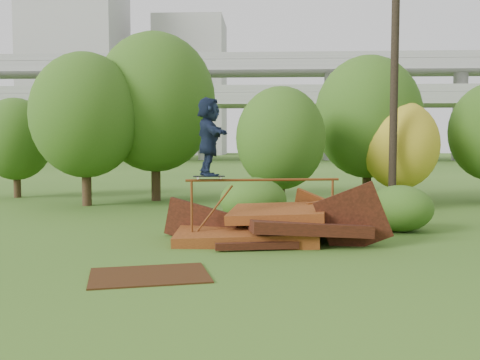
{
  "coord_description": "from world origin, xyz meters",
  "views": [
    {
      "loc": [
        -0.17,
        -10.86,
        2.5
      ],
      "look_at": [
        -0.8,
        2.0,
        1.6
      ],
      "focal_mm": 40.0,
      "sensor_mm": 36.0,
      "label": 1
    }
  ],
  "objects_px": {
    "scrap_pile": "(271,227)",
    "flat_plate": "(149,275)",
    "utility_pole": "(395,64)",
    "skater": "(209,137)"
  },
  "relations": [
    {
      "from": "scrap_pile",
      "to": "flat_plate",
      "type": "relative_size",
      "value": 2.65
    },
    {
      "from": "scrap_pile",
      "to": "utility_pole",
      "type": "distance_m",
      "value": 8.94
    },
    {
      "from": "scrap_pile",
      "to": "skater",
      "type": "relative_size",
      "value": 3.01
    },
    {
      "from": "skater",
      "to": "flat_plate",
      "type": "height_order",
      "value": "skater"
    },
    {
      "from": "skater",
      "to": "flat_plate",
      "type": "distance_m",
      "value": 4.33
    },
    {
      "from": "flat_plate",
      "to": "utility_pole",
      "type": "bearing_deg",
      "value": 55.06
    },
    {
      "from": "flat_plate",
      "to": "utility_pole",
      "type": "distance_m",
      "value": 12.87
    },
    {
      "from": "scrap_pile",
      "to": "utility_pole",
      "type": "bearing_deg",
      "value": 53.74
    },
    {
      "from": "utility_pole",
      "to": "skater",
      "type": "bearing_deg",
      "value": -133.48
    },
    {
      "from": "scrap_pile",
      "to": "utility_pole",
      "type": "xyz_separation_m",
      "value": [
        4.42,
        6.03,
        4.91
      ]
    }
  ]
}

